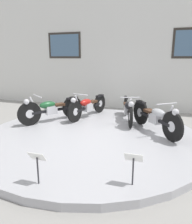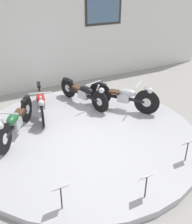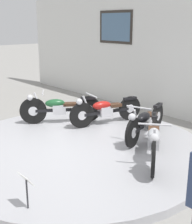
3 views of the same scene
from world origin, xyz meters
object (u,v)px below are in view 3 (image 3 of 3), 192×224
at_px(motorcycle_red, 105,109).
at_px(motorcycle_black, 145,121).
at_px(motorcycle_silver, 154,139).
at_px(motorcycle_green, 59,108).
at_px(info_placard_front_right, 26,184).

distance_m(motorcycle_red, motorcycle_black, 1.26).
height_order(motorcycle_red, motorcycle_silver, motorcycle_silver).
relative_size(motorcycle_red, motorcycle_silver, 1.18).
height_order(motorcycle_green, motorcycle_red, motorcycle_green).
bearing_deg(motorcycle_red, info_placard_front_right, -59.22).
distance_m(motorcycle_green, motorcycle_red, 1.14).
distance_m(motorcycle_black, motorcycle_silver, 1.14).
bearing_deg(info_placard_front_right, motorcycle_red, 120.78).
relative_size(motorcycle_green, motorcycle_black, 0.90).
bearing_deg(motorcycle_green, info_placard_front_right, -41.88).
bearing_deg(info_placard_front_right, motorcycle_silver, 86.80).
bearing_deg(motorcycle_red, motorcycle_silver, -20.43).
bearing_deg(motorcycle_green, motorcycle_black, 20.49).
bearing_deg(motorcycle_black, motorcycle_silver, -43.18).
distance_m(motorcycle_green, info_placard_front_right, 3.73).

